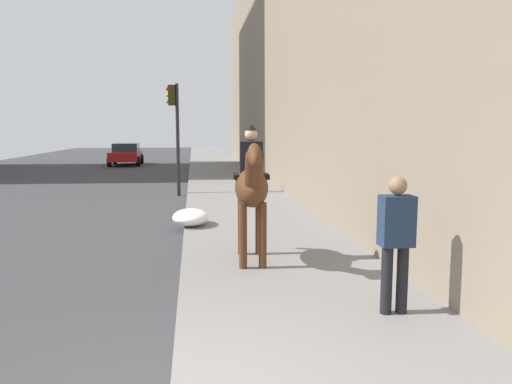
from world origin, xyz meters
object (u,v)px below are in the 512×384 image
pedestrian_greeting (396,236)px  mounted_horse_near (252,186)px  traffic_light_near_curb (175,121)px  car_near_lane (126,154)px

pedestrian_greeting → mounted_horse_near: bearing=30.4°
traffic_light_near_curb → mounted_horse_near: bearing=-170.4°
pedestrian_greeting → traffic_light_near_curb: traffic_light_near_curb is taller
car_near_lane → traffic_light_near_curb: 16.18m
car_near_lane → traffic_light_near_curb: traffic_light_near_curb is taller
mounted_horse_near → pedestrian_greeting: 2.96m
mounted_horse_near → car_near_lane: size_ratio=0.58×
pedestrian_greeting → traffic_light_near_curb: size_ratio=0.43×
car_near_lane → traffic_light_near_curb: size_ratio=1.03×
mounted_horse_near → traffic_light_near_curb: (9.42, 1.59, 1.20)m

